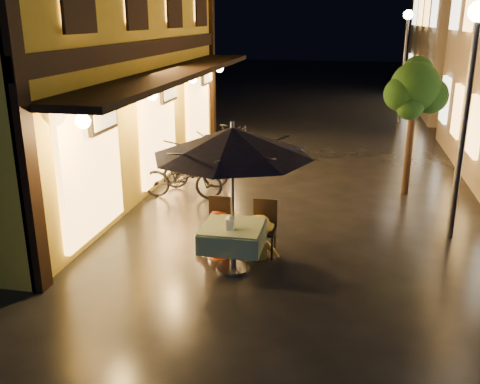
% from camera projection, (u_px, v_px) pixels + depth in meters
% --- Properties ---
extents(ground, '(90.00, 90.00, 0.00)m').
position_uv_depth(ground, '(278.00, 269.00, 8.82)').
color(ground, black).
rests_on(ground, ground).
extents(west_building, '(5.90, 11.40, 7.40)m').
position_uv_depth(west_building, '(61.00, 28.00, 12.46)').
color(west_building, gold).
rests_on(west_building, ground).
extents(street_tree, '(1.43, 1.20, 3.15)m').
position_uv_depth(street_tree, '(416.00, 90.00, 11.82)').
color(street_tree, black).
rests_on(street_tree, ground).
extents(streetlamp_near, '(0.36, 0.36, 4.23)m').
position_uv_depth(streetlamp_near, '(470.00, 81.00, 9.21)').
color(streetlamp_near, '#59595E').
rests_on(streetlamp_near, ground).
extents(streetlamp_far, '(0.36, 0.36, 4.23)m').
position_uv_depth(streetlamp_far, '(405.00, 46.00, 20.39)').
color(streetlamp_far, '#59595E').
rests_on(streetlamp_far, ground).
extents(cafe_table, '(0.99, 0.99, 0.78)m').
position_uv_depth(cafe_table, '(233.00, 236.00, 8.64)').
color(cafe_table, '#59595E').
rests_on(cafe_table, ground).
extents(patio_umbrella, '(2.53, 2.53, 2.46)m').
position_uv_depth(patio_umbrella, '(232.00, 142.00, 8.15)').
color(patio_umbrella, '#59595E').
rests_on(patio_umbrella, ground).
extents(cafe_chair_left, '(0.42, 0.42, 0.97)m').
position_uv_depth(cafe_chair_left, '(219.00, 221.00, 9.41)').
color(cafe_chair_left, black).
rests_on(cafe_chair_left, ground).
extents(cafe_chair_right, '(0.42, 0.42, 0.97)m').
position_uv_depth(cafe_chair_right, '(264.00, 224.00, 9.26)').
color(cafe_chair_right, black).
rests_on(cafe_chair_right, ground).
extents(table_lantern, '(0.16, 0.16, 0.25)m').
position_uv_depth(table_lantern, '(230.00, 221.00, 8.37)').
color(table_lantern, white).
rests_on(table_lantern, cafe_table).
extents(person_orange, '(0.80, 0.65, 1.56)m').
position_uv_depth(person_orange, '(216.00, 212.00, 9.15)').
color(person_orange, '#EA4006').
rests_on(person_orange, ground).
extents(person_yellow, '(1.09, 0.84, 1.48)m').
position_uv_depth(person_yellow, '(259.00, 217.00, 9.05)').
color(person_yellow, yellow).
rests_on(person_yellow, ground).
extents(bicycle_0, '(1.89, 0.75, 0.97)m').
position_uv_depth(bicycle_0, '(182.00, 177.00, 12.17)').
color(bicycle_0, black).
rests_on(bicycle_0, ground).
extents(bicycle_1, '(1.64, 0.78, 0.95)m').
position_uv_depth(bicycle_1, '(196.00, 169.00, 12.87)').
color(bicycle_1, black).
rests_on(bicycle_1, ground).
extents(bicycle_2, '(1.82, 0.91, 0.91)m').
position_uv_depth(bicycle_2, '(197.00, 157.00, 14.01)').
color(bicycle_2, black).
rests_on(bicycle_2, ground).
extents(bicycle_3, '(1.68, 0.52, 1.00)m').
position_uv_depth(bicycle_3, '(232.00, 142.00, 15.61)').
color(bicycle_3, black).
rests_on(bicycle_3, ground).
extents(bicycle_4, '(1.72, 1.09, 0.85)m').
position_uv_depth(bicycle_4, '(223.00, 140.00, 16.12)').
color(bicycle_4, black).
rests_on(bicycle_4, ground).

